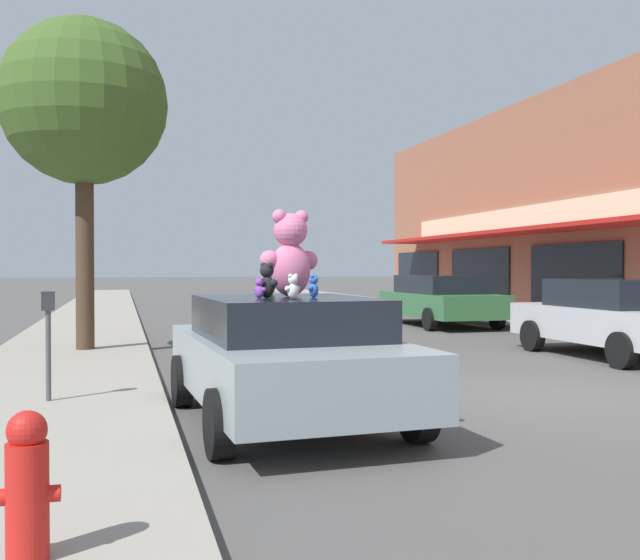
{
  "coord_description": "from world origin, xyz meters",
  "views": [
    {
      "loc": [
        -5.28,
        -8.02,
        1.66
      ],
      "look_at": [
        -3.02,
        0.08,
        1.53
      ],
      "focal_mm": 40.0,
      "sensor_mm": 36.0,
      "label": 1
    }
  ],
  "objects_px": {
    "teddy_bear_green": "(269,284)",
    "street_tree": "(84,104)",
    "parking_meter": "(48,331)",
    "teddy_bear_blue": "(314,286)",
    "teddy_bear_black": "(267,281)",
    "teddy_bear_teal": "(267,281)",
    "plush_art_car": "(286,355)",
    "fire_hydrant": "(27,485)",
    "teddy_bear_white": "(293,287)",
    "parked_car_far_center": "(616,316)",
    "teddy_bear_giant": "(290,255)",
    "parked_car_far_right": "(441,299)",
    "teddy_bear_yellow": "(270,282)",
    "teddy_bear_purple": "(259,288)"
  },
  "relations": [
    {
      "from": "teddy_bear_green",
      "to": "street_tree",
      "type": "distance_m",
      "value": 7.44
    },
    {
      "from": "parking_meter",
      "to": "teddy_bear_blue",
      "type": "bearing_deg",
      "value": -26.92
    },
    {
      "from": "teddy_bear_green",
      "to": "teddy_bear_black",
      "type": "bearing_deg",
      "value": 131.65
    },
    {
      "from": "teddy_bear_teal",
      "to": "plush_art_car",
      "type": "bearing_deg",
      "value": 69.14
    },
    {
      "from": "teddy_bear_black",
      "to": "fire_hydrant",
      "type": "height_order",
      "value": "teddy_bear_black"
    },
    {
      "from": "teddy_bear_white",
      "to": "parked_car_far_center",
      "type": "bearing_deg",
      "value": -174.96
    },
    {
      "from": "teddy_bear_giant",
      "to": "parked_car_far_right",
      "type": "distance_m",
      "value": 13.27
    },
    {
      "from": "teddy_bear_green",
      "to": "teddy_bear_teal",
      "type": "bearing_deg",
      "value": -39.07
    },
    {
      "from": "teddy_bear_yellow",
      "to": "street_tree",
      "type": "bearing_deg",
      "value": -88.85
    },
    {
      "from": "teddy_bear_white",
      "to": "parking_meter",
      "type": "xyz_separation_m",
      "value": [
        -2.48,
        1.82,
        -0.54
      ]
    },
    {
      "from": "teddy_bear_purple",
      "to": "parked_car_far_center",
      "type": "relative_size",
      "value": 0.05
    },
    {
      "from": "plush_art_car",
      "to": "teddy_bear_black",
      "type": "distance_m",
      "value": 0.84
    },
    {
      "from": "teddy_bear_teal",
      "to": "parked_car_far_right",
      "type": "bearing_deg",
      "value": -151.47
    },
    {
      "from": "teddy_bear_white",
      "to": "teddy_bear_teal",
      "type": "bearing_deg",
      "value": -114.38
    },
    {
      "from": "teddy_bear_purple",
      "to": "teddy_bear_black",
      "type": "bearing_deg",
      "value": -91.95
    },
    {
      "from": "teddy_bear_blue",
      "to": "fire_hydrant",
      "type": "bearing_deg",
      "value": 5.44
    },
    {
      "from": "teddy_bear_yellow",
      "to": "street_tree",
      "type": "height_order",
      "value": "street_tree"
    },
    {
      "from": "teddy_bear_white",
      "to": "teddy_bear_black",
      "type": "bearing_deg",
      "value": -92.69
    },
    {
      "from": "teddy_bear_black",
      "to": "fire_hydrant",
      "type": "bearing_deg",
      "value": 119.07
    },
    {
      "from": "teddy_bear_blue",
      "to": "parked_car_far_right",
      "type": "relative_size",
      "value": 0.05
    },
    {
      "from": "teddy_bear_black",
      "to": "teddy_bear_white",
      "type": "distance_m",
      "value": 0.46
    },
    {
      "from": "street_tree",
      "to": "plush_art_car",
      "type": "bearing_deg",
      "value": -70.63
    },
    {
      "from": "street_tree",
      "to": "teddy_bear_black",
      "type": "bearing_deg",
      "value": -72.56
    },
    {
      "from": "teddy_bear_giant",
      "to": "parked_car_far_center",
      "type": "relative_size",
      "value": 0.22
    },
    {
      "from": "teddy_bear_teal",
      "to": "teddy_bear_white",
      "type": "height_order",
      "value": "teddy_bear_teal"
    },
    {
      "from": "plush_art_car",
      "to": "teddy_bear_black",
      "type": "height_order",
      "value": "teddy_bear_black"
    },
    {
      "from": "teddy_bear_purple",
      "to": "teddy_bear_white",
      "type": "distance_m",
      "value": 0.45
    },
    {
      "from": "teddy_bear_teal",
      "to": "teddy_bear_white",
      "type": "xyz_separation_m",
      "value": [
        0.03,
        -1.16,
        -0.04
      ]
    },
    {
      "from": "teddy_bear_teal",
      "to": "teddy_bear_giant",
      "type": "bearing_deg",
      "value": 82.87
    },
    {
      "from": "fire_hydrant",
      "to": "teddy_bear_blue",
      "type": "bearing_deg",
      "value": 53.69
    },
    {
      "from": "teddy_bear_giant",
      "to": "street_tree",
      "type": "distance_m",
      "value": 7.62
    },
    {
      "from": "parking_meter",
      "to": "teddy_bear_teal",
      "type": "bearing_deg",
      "value": -15.12
    },
    {
      "from": "parked_car_far_center",
      "to": "teddy_bear_green",
      "type": "bearing_deg",
      "value": -155.56
    },
    {
      "from": "street_tree",
      "to": "teddy_bear_white",
      "type": "bearing_deg",
      "value": -72.22
    },
    {
      "from": "teddy_bear_green",
      "to": "parking_meter",
      "type": "xyz_separation_m",
      "value": [
        -2.44,
        0.81,
        -0.54
      ]
    },
    {
      "from": "teddy_bear_yellow",
      "to": "teddy_bear_blue",
      "type": "bearing_deg",
      "value": 82.95
    },
    {
      "from": "teddy_bear_teal",
      "to": "teddy_bear_green",
      "type": "bearing_deg",
      "value": 58.34
    },
    {
      "from": "teddy_bear_black",
      "to": "plush_art_car",
      "type": "bearing_deg",
      "value": -101.25
    },
    {
      "from": "teddy_bear_purple",
      "to": "parked_car_far_right",
      "type": "xyz_separation_m",
      "value": [
        7.5,
        11.53,
        -0.67
      ]
    },
    {
      "from": "plush_art_car",
      "to": "teddy_bear_blue",
      "type": "height_order",
      "value": "teddy_bear_blue"
    },
    {
      "from": "teddy_bear_purple",
      "to": "street_tree",
      "type": "height_order",
      "value": "street_tree"
    },
    {
      "from": "parked_car_far_center",
      "to": "parked_car_far_right",
      "type": "relative_size",
      "value": 0.92
    },
    {
      "from": "teddy_bear_green",
      "to": "parking_meter",
      "type": "relative_size",
      "value": 0.21
    },
    {
      "from": "teddy_bear_blue",
      "to": "teddy_bear_green",
      "type": "bearing_deg",
      "value": -107.6
    },
    {
      "from": "teddy_bear_green",
      "to": "street_tree",
      "type": "bearing_deg",
      "value": -14.71
    },
    {
      "from": "plush_art_car",
      "to": "street_tree",
      "type": "xyz_separation_m",
      "value": [
        -2.38,
        6.77,
        4.05
      ]
    },
    {
      "from": "teddy_bear_black",
      "to": "teddy_bear_green",
      "type": "xyz_separation_m",
      "value": [
        0.14,
        0.59,
        -0.05
      ]
    },
    {
      "from": "teddy_bear_blue",
      "to": "teddy_bear_yellow",
      "type": "distance_m",
      "value": 1.09
    },
    {
      "from": "teddy_bear_teal",
      "to": "parking_meter",
      "type": "height_order",
      "value": "teddy_bear_teal"
    },
    {
      "from": "fire_hydrant",
      "to": "parked_car_far_center",
      "type": "bearing_deg",
      "value": 37.82
    }
  ]
}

